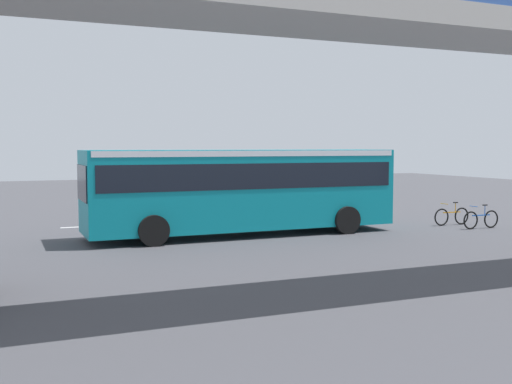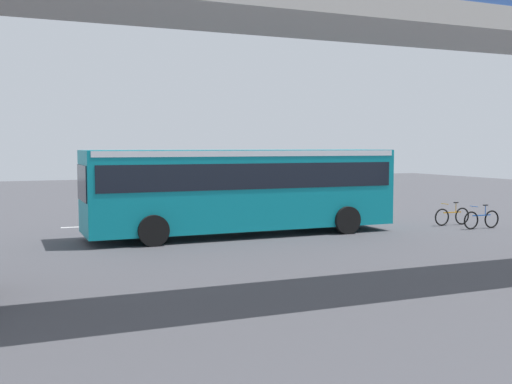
{
  "view_description": "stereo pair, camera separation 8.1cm",
  "coord_description": "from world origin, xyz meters",
  "px_view_note": "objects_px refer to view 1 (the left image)",
  "views": [
    {
      "loc": [
        7.27,
        22.1,
        3.27
      ],
      "look_at": [
        -1.49,
        1.46,
        1.6
      ],
      "focal_mm": 42.84,
      "sensor_mm": 36.0,
      "label": 1
    },
    {
      "loc": [
        7.19,
        22.13,
        3.27
      ],
      "look_at": [
        -1.49,
        1.46,
        1.6
      ],
      "focal_mm": 42.84,
      "sensor_mm": 36.0,
      "label": 2
    }
  ],
  "objects_px": {
    "bicycle_orange": "(452,216)",
    "pedestrian": "(325,194)",
    "bicycle_blue": "(481,219)",
    "city_bus": "(243,184)"
  },
  "relations": [
    {
      "from": "bicycle_orange",
      "to": "city_bus",
      "type": "bearing_deg",
      "value": -5.02
    },
    {
      "from": "bicycle_blue",
      "to": "bicycle_orange",
      "type": "distance_m",
      "value": 1.37
    },
    {
      "from": "bicycle_orange",
      "to": "pedestrian",
      "type": "height_order",
      "value": "pedestrian"
    },
    {
      "from": "city_bus",
      "to": "bicycle_orange",
      "type": "distance_m",
      "value": 9.21
    },
    {
      "from": "bicycle_orange",
      "to": "pedestrian",
      "type": "xyz_separation_m",
      "value": [
        2.37,
        -6.5,
        0.51
      ]
    },
    {
      "from": "bicycle_blue",
      "to": "city_bus",
      "type": "bearing_deg",
      "value": -12.73
    },
    {
      "from": "city_bus",
      "to": "bicycle_orange",
      "type": "bearing_deg",
      "value": 174.98
    },
    {
      "from": "city_bus",
      "to": "bicycle_blue",
      "type": "bearing_deg",
      "value": 167.27
    },
    {
      "from": "pedestrian",
      "to": "bicycle_blue",
      "type": "bearing_deg",
      "value": 109.02
    },
    {
      "from": "bicycle_blue",
      "to": "pedestrian",
      "type": "bearing_deg",
      "value": -70.98
    }
  ]
}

